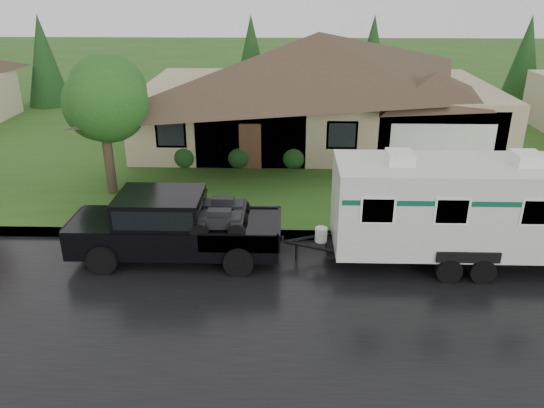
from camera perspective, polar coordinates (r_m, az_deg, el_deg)
The scene contains 9 objects.
ground at distance 16.36m, azimuth -0.05°, elevation -7.06°, with size 140.00×140.00×0.00m, color #28541A.
road at distance 14.66m, azimuth -0.29°, elevation -10.97°, with size 140.00×8.00×0.01m, color black.
curb at distance 18.30m, azimuth 0.16°, elevation -3.33°, with size 140.00×0.50×0.15m, color gray.
lawn at distance 30.26m, azimuth 0.81°, elevation 7.45°, with size 140.00×26.00×0.15m, color #28541A.
house_main at distance 28.42m, azimuth 5.57°, elevation 13.59°, with size 19.44×10.80×6.90m.
tree_left_green at distance 21.64m, azimuth -17.89°, elevation 10.71°, with size 3.34×3.34×5.53m.
shrub_row at distance 24.68m, azimuth 5.26°, elevation 5.12°, with size 13.60×1.00×1.00m.
pickup_truck at distance 16.83m, azimuth -10.73°, elevation -2.14°, with size 6.47×2.46×2.16m.
travel_trailer at distance 16.98m, azimuth 19.55°, elevation -0.15°, with size 7.98×2.80×3.58m.
Camera 1 is at (0.43, -14.14, 8.20)m, focal length 35.00 mm.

